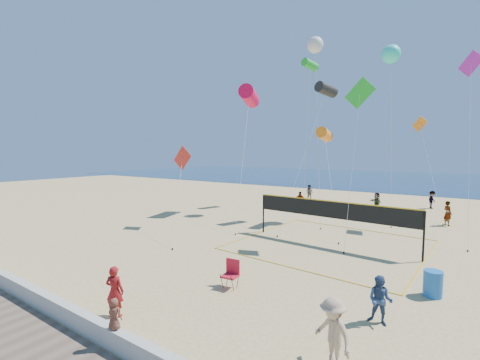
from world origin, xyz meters
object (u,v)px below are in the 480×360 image
Objects in this scene: camp_chair at (231,272)px; volleyball_net at (331,214)px; trash_barrel at (433,284)px; woman at (115,291)px.

volleyball_net reaches higher than camp_chair.
trash_barrel is at bearing -35.61° from volleyball_net.
camp_chair reaches higher than trash_barrel.
trash_barrel is at bearing -162.45° from woman.
camp_chair is at bearing -152.24° from trash_barrel.
volleyball_net is (-5.40, 4.53, 1.31)m from trash_barrel.
volleyball_net is at bearing -128.73° from woman.
woman reaches higher than trash_barrel.
woman is at bearing -100.62° from volleyball_net.
volleyball_net is at bearing 74.21° from camp_chair.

